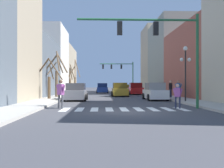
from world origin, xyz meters
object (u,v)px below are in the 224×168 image
object	(u,v)px
street_tree_left_near	(75,78)
street_tree_right_far	(48,81)
car_parked_left_near	(76,92)
car_driving_away_lane	(135,89)
pedestrian_waiting_at_curb	(171,87)
pedestrian_crossing_street	(61,91)
street_lamp_right_corner	(185,62)
car_parked_left_far	(120,90)
traffic_signal_near	(161,39)
car_parked_right_mid	(155,92)
car_parked_right_near	(130,89)
pedestrian_on_right_sidewalk	(178,87)
car_parked_left_mid	(102,88)
traffic_signal_far	(120,70)
street_tree_left_mid	(56,74)
street_tree_left_far	(70,81)
pedestrian_on_left_sidewalk	(178,94)

from	to	relation	value
street_tree_left_near	street_tree_right_far	world-z (taller)	street_tree_left_near
car_parked_left_near	car_driving_away_lane	distance (m)	16.48
pedestrian_waiting_at_curb	pedestrian_crossing_street	distance (m)	15.01
street_lamp_right_corner	car_parked_left_far	bearing A→B (deg)	110.91
traffic_signal_near	pedestrian_waiting_at_curb	size ratio (longest dim) A/B	4.26
car_parked_left_far	pedestrian_crossing_street	xyz separation A→B (m)	(-4.93, -16.99, 0.27)
car_parked_right_mid	pedestrian_crossing_street	world-z (taller)	pedestrian_crossing_street
car_parked_right_near	pedestrian_on_right_sidewalk	bearing A→B (deg)	-171.47
car_driving_away_lane	traffic_signal_near	bearing A→B (deg)	176.63
pedestrian_on_right_sidewalk	street_tree_right_far	world-z (taller)	street_tree_right_far
car_parked_left_mid	pedestrian_on_right_sidewalk	xyz separation A→B (m)	(8.09, -19.25, 0.41)
street_lamp_right_corner	pedestrian_waiting_at_curb	distance (m)	6.71
car_parked_right_near	car_parked_right_mid	bearing A→B (deg)	-179.83
pedestrian_crossing_street	car_parked_left_mid	bearing A→B (deg)	-56.30
traffic_signal_far	car_parked_left_near	bearing A→B (deg)	-103.31
car_parked_right_near	street_tree_right_far	size ratio (longest dim) A/B	1.03
car_driving_away_lane	street_tree_left_mid	size ratio (longest dim) A/B	0.89
traffic_signal_near	street_lamp_right_corner	distance (m)	6.12
street_lamp_right_corner	car_parked_right_mid	size ratio (longest dim) A/B	1.00
traffic_signal_far	car_parked_right_mid	bearing A→B (deg)	-86.41
car_parked_left_near	street_lamp_right_corner	bearing A→B (deg)	-110.52
street_tree_left_near	car_parked_left_near	bearing A→B (deg)	-83.87
pedestrian_on_right_sidewalk	traffic_signal_far	bearing A→B (deg)	-57.47
street_lamp_right_corner	pedestrian_on_right_sidewalk	size ratio (longest dim) A/B	2.52
car_parked_left_mid	car_parked_right_mid	bearing A→B (deg)	13.38
street_tree_left_near	car_driving_away_lane	bearing A→B (deg)	-43.93
car_parked_left_far	pedestrian_waiting_at_curb	size ratio (longest dim) A/B	2.28
pedestrian_crossing_street	street_tree_left_near	bearing A→B (deg)	-46.85
car_parked_right_mid	car_driving_away_lane	bearing A→B (deg)	0.32
car_parked_left_far	car_parked_right_near	distance (m)	14.67
car_parked_left_far	pedestrian_on_right_sidewalk	world-z (taller)	pedestrian_on_right_sidewalk
car_parked_left_near	car_parked_right_near	xyz separation A→B (m)	(7.60, 23.01, -0.05)
pedestrian_waiting_at_curb	street_tree_right_far	bearing A→B (deg)	-45.40
traffic_signal_far	street_lamp_right_corner	bearing A→B (deg)	-83.49
car_parked_right_near	street_tree_left_near	bearing A→B (deg)	81.88
car_parked_left_mid	street_tree_right_far	xyz separation A→B (m)	(-5.35, -21.03, 1.09)
street_tree_right_far	traffic_signal_near	bearing A→B (deg)	-46.54
pedestrian_on_right_sidewalk	street_tree_left_near	bearing A→B (deg)	-37.36
car_parked_right_near	car_driving_away_lane	world-z (taller)	car_driving_away_lane
traffic_signal_near	street_tree_left_far	bearing A→B (deg)	111.29
traffic_signal_far	car_parked_left_far	xyz separation A→B (m)	(-1.30, -17.09, -3.59)
street_lamp_right_corner	car_parked_right_near	size ratio (longest dim) A/B	1.10
street_tree_left_far	street_tree_right_far	world-z (taller)	street_tree_left_far
street_tree_left_near	pedestrian_on_right_sidewalk	bearing A→B (deg)	-58.68
pedestrian_on_left_sidewalk	street_tree_left_near	distance (m)	34.55
car_parked_left_mid	street_tree_left_far	distance (m)	10.53
car_parked_left_far	car_driving_away_lane	bearing A→B (deg)	-25.02
street_lamp_right_corner	car_driving_away_lane	size ratio (longest dim) A/B	1.00
car_parked_right_mid	street_tree_right_far	world-z (taller)	street_tree_right_far
pedestrian_waiting_at_curb	street_lamp_right_corner	bearing A→B (deg)	31.85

